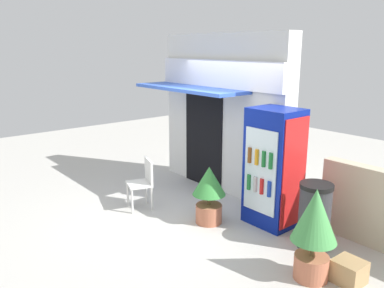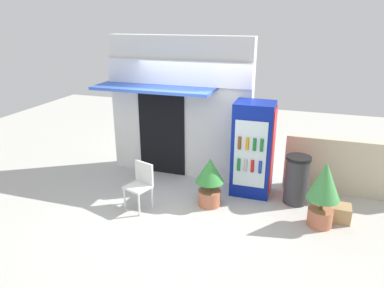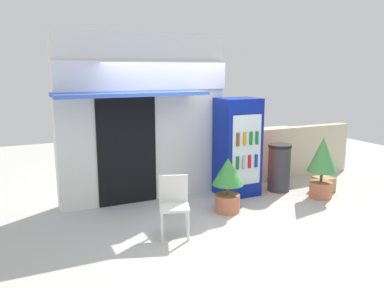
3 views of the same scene
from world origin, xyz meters
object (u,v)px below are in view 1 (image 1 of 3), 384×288
(drink_cooler, at_px, (274,168))
(plastic_chair, at_px, (143,180))
(potted_plant_curbside, at_px, (314,227))
(cardboard_box, at_px, (349,272))
(potted_plant_near_shop, at_px, (209,191))
(trash_bin, at_px, (314,216))

(drink_cooler, bearing_deg, plastic_chair, -146.13)
(potted_plant_curbside, height_order, cardboard_box, potted_plant_curbside)
(potted_plant_near_shop, distance_m, cardboard_box, 2.34)
(drink_cooler, height_order, plastic_chair, drink_cooler)
(plastic_chair, relative_size, potted_plant_curbside, 0.75)
(cardboard_box, bearing_deg, drink_cooler, 160.51)
(drink_cooler, xyz_separation_m, potted_plant_curbside, (1.31, -0.86, -0.24))
(potted_plant_curbside, bearing_deg, cardboard_box, 39.25)
(trash_bin, distance_m, cardboard_box, 0.95)
(potted_plant_curbside, bearing_deg, potted_plant_near_shop, 176.98)
(plastic_chair, height_order, potted_plant_curbside, potted_plant_curbside)
(potted_plant_near_shop, relative_size, trash_bin, 1.00)
(potted_plant_curbside, bearing_deg, trash_bin, 122.11)
(potted_plant_near_shop, bearing_deg, drink_cooler, 49.03)
(potted_plant_curbside, height_order, trash_bin, potted_plant_curbside)
(potted_plant_near_shop, height_order, potted_plant_curbside, potted_plant_curbside)
(potted_plant_near_shop, bearing_deg, plastic_chair, -158.10)
(potted_plant_curbside, bearing_deg, plastic_chair, -173.31)
(drink_cooler, distance_m, potted_plant_curbside, 1.58)
(drink_cooler, height_order, trash_bin, drink_cooler)
(plastic_chair, height_order, potted_plant_near_shop, potted_plant_near_shop)
(potted_plant_curbside, xyz_separation_m, cardboard_box, (0.34, 0.28, -0.55))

